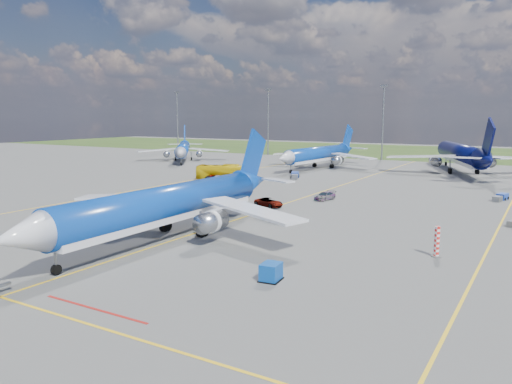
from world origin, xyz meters
The scene contains 16 objects.
ground centered at (0.00, 0.00, 0.00)m, with size 400.00×400.00×0.00m, color #575755.
grass_strip centered at (0.00, 150.00, 0.00)m, with size 400.00×80.00×0.01m, color #2D4719.
taxiway_lines centered at (0.17, 27.70, 0.01)m, with size 60.25×160.00×0.02m.
floodlight_masts centered at (10.00, 110.00, 12.56)m, with size 202.20×0.50×22.70m.
warning_post centered at (26.00, 8.00, 1.50)m, with size 0.50×0.50×3.00m, color red.
bg_jet_nw centered at (-59.55, 75.38, 0.00)m, with size 29.46×38.67×10.13m, color #0B3B9D, non-canonical shape.
bg_jet_nnw centered at (-16.59, 76.93, 0.00)m, with size 31.00×40.68×10.65m, color #0B3B9D, non-canonical shape.
bg_jet_n centered at (16.24, 86.25, 0.00)m, with size 37.12×48.73×12.76m, color #070C40, non-canonical shape.
main_airliner centered at (-0.86, 0.02, 0.00)m, with size 32.97×43.27×11.33m, color #0B3B9D, non-canonical shape.
uld_container centered at (15.67, -6.25, 0.73)m, with size 1.46×1.82×1.46m, color #0B45A0.
apron_bus centered at (-23.74, 44.98, 1.68)m, with size 2.82×12.06×3.36m, color #DEBD0D.
service_car_a centered at (-24.72, 40.86, 0.75)m, with size 1.77×4.39×1.49m, color #999999.
service_car_b centered at (-0.98, 23.10, 0.65)m, with size 2.15×4.65×1.29m, color #999999.
service_car_c centered at (3.90, 32.88, 0.65)m, with size 1.83×4.50×1.31m, color #999999.
baggage_tug_c centered at (-12.99, 56.27, 0.56)m, with size 3.50×5.47×1.20m.
baggage_tug_e centered at (28.30, 47.05, 0.47)m, with size 2.16×4.66×1.01m.
Camera 1 is at (34.83, -40.91, 13.47)m, focal length 35.00 mm.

